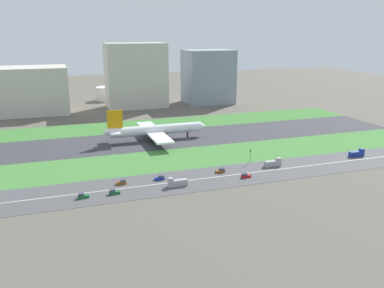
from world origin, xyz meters
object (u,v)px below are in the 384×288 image
at_px(car_6, 246,176).
at_px(car_2, 221,171).
at_px(truck_2, 273,163).
at_px(car_0, 83,196).
at_px(car_1, 122,182).
at_px(traffic_light, 250,155).
at_px(terminal_building, 31,90).
at_px(fuel_tank_centre, 138,91).
at_px(car_4, 114,192).
at_px(fuel_tank_west, 106,94).
at_px(hangar_building, 136,76).
at_px(truck_1, 177,183).
at_px(car_5, 160,178).
at_px(airliner, 154,130).
at_px(truck_0, 357,153).
at_px(office_tower, 208,77).

bearing_deg(car_6, car_2, -51.00).
xyz_separation_m(car_6, truck_2, (19.85, 10.00, 0.75)).
height_order(car_0, car_1, same).
height_order(truck_2, traffic_light, traffic_light).
xyz_separation_m(terminal_building, fuel_tank_centre, (94.69, 45.00, -11.24)).
distance_m(car_4, traffic_light, 72.93).
xyz_separation_m(car_0, fuel_tank_west, (41.30, 237.00, 5.46)).
distance_m(hangar_building, fuel_tank_west, 53.59).
distance_m(car_1, car_6, 55.44).
distance_m(truck_1, fuel_tank_centre, 239.27).
xyz_separation_m(truck_1, terminal_building, (-62.29, 192.00, 16.77)).
xyz_separation_m(car_2, car_5, (-29.35, 0.00, 0.00)).
bearing_deg(terminal_building, truck_2, -57.80).
relative_size(car_0, car_5, 1.00).
bearing_deg(truck_1, airliner, -96.92).
bearing_deg(truck_1, car_1, -24.38).
xyz_separation_m(truck_0, fuel_tank_centre, (-70.07, 227.00, 5.53)).
relative_size(truck_2, terminal_building, 0.15).
bearing_deg(fuel_tank_centre, traffic_light, -87.03).
height_order(car_0, car_2, same).
height_order(airliner, fuel_tank_west, airliner).
distance_m(car_0, car_1, 19.87).
distance_m(car_6, fuel_tank_west, 239.00).
bearing_deg(car_4, traffic_light, -165.70).
bearing_deg(truck_0, terminal_building, 132.15).
xyz_separation_m(car_2, fuel_tank_centre, (8.03, 227.00, 6.28)).
bearing_deg(car_0, truck_2, -173.77).
bearing_deg(car_4, car_6, -180.00).
bearing_deg(fuel_tank_centre, airliner, -98.20).
distance_m(car_5, truck_0, 107.45).
height_order(airliner, hangar_building, hangar_building).
height_order(airliner, car_0, airliner).
distance_m(car_2, terminal_building, 202.34).
distance_m(hangar_building, fuel_tank_centre, 50.23).
bearing_deg(car_5, office_tower, 62.79).
bearing_deg(car_1, truck_1, -24.38).
xyz_separation_m(car_6, truck_1, (-32.47, -0.00, 0.75)).
xyz_separation_m(airliner, truck_1, (-9.47, -78.00, -4.56)).
relative_size(car_1, truck_1, 0.52).
relative_size(truck_0, terminal_building, 0.15).
relative_size(car_2, traffic_light, 0.61).
bearing_deg(traffic_light, car_5, -170.68).
height_order(car_6, hangar_building, hangar_building).
relative_size(car_2, fuel_tank_centre, 0.24).
xyz_separation_m(truck_0, terminal_building, (-164.76, 182.00, 16.77)).
bearing_deg(truck_1, fuel_tank_west, -90.50).
distance_m(airliner, car_5, 69.72).
distance_m(car_6, car_5, 38.76).
height_order(truck_2, terminal_building, terminal_building).
distance_m(car_1, car_5, 17.09).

